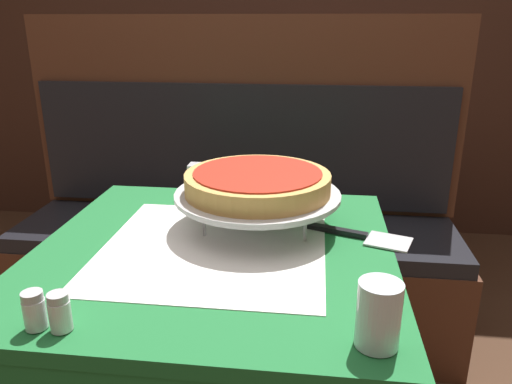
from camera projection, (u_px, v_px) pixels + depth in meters
dining_table_front at (215, 284)px, 1.17m from camera, size 0.81×0.81×0.77m
dining_table_rear at (331, 146)px, 2.58m from camera, size 0.62×0.62×0.77m
booth_bench at (237, 247)px, 2.08m from camera, size 1.78×0.50×1.28m
back_wall_panel at (282, 31)px, 2.88m from camera, size 6.00×0.04×2.40m
pizza_pan_stand at (257, 196)px, 1.22m from camera, size 0.41×0.41×0.09m
deep_dish_pizza at (258, 182)px, 1.21m from camera, size 0.35×0.35×0.05m
pizza_server at (361, 236)px, 1.19m from camera, size 0.25×0.13×0.01m
water_glass_near at (379, 314)px, 0.78m from camera, size 0.07×0.07×0.11m
salt_shaker at (34, 310)px, 0.83m from camera, size 0.04×0.04×0.07m
pepper_shaker at (60, 312)px, 0.82m from camera, size 0.04×0.04×0.07m
napkin_holder at (206, 179)px, 1.47m from camera, size 0.10×0.05×0.09m
condiment_caddy at (349, 117)px, 2.47m from camera, size 0.13×0.13×0.14m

